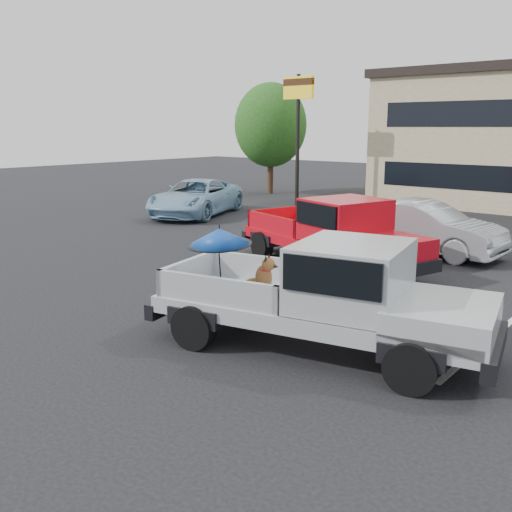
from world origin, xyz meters
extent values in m
plane|color=black|center=(0.00, 0.00, 0.00)|extent=(90.00, 90.00, 0.00)
cube|color=silver|center=(-3.00, 2.00, 0.00)|extent=(0.12, 5.00, 0.01)
cube|color=silver|center=(3.00, 2.00, 0.00)|extent=(0.12, 5.00, 0.01)
cylinder|color=black|center=(-10.00, 14.00, 3.00)|extent=(0.18, 0.18, 6.00)
cube|color=yellow|center=(-10.00, 14.00, 5.40)|extent=(1.60, 0.18, 1.00)
cube|color=#381E0C|center=(-10.00, 14.00, 5.65)|extent=(1.60, 0.22, 0.30)
cylinder|color=#332114|center=(-14.00, 17.00, 1.21)|extent=(0.32, 0.32, 2.42)
ellipsoid|color=#1B4D16|center=(-14.00, 17.00, 3.74)|extent=(3.96, 3.96, 4.55)
cylinder|color=black|center=(-0.69, -1.80, 0.38)|extent=(0.80, 0.44, 0.76)
cylinder|color=black|center=(-1.09, 0.00, 0.38)|extent=(0.80, 0.44, 0.76)
cylinder|color=black|center=(2.82, -1.02, 0.38)|extent=(0.80, 0.44, 0.76)
cylinder|color=black|center=(2.42, 0.78, 0.38)|extent=(0.80, 0.44, 0.76)
cube|color=#BABDC0|center=(0.91, -0.50, 0.67)|extent=(5.68, 3.04, 0.28)
cube|color=#BABDC0|center=(2.86, -0.07, 0.88)|extent=(1.88, 2.20, 0.46)
cube|color=black|center=(3.60, 0.10, 0.50)|extent=(0.62, 1.96, 0.30)
cube|color=black|center=(-1.77, -1.10, 0.50)|extent=(0.60, 1.95, 0.28)
cube|color=#BABDC0|center=(1.45, -0.38, 1.35)|extent=(2.01, 2.15, 1.05)
cube|color=black|center=(1.45, -0.38, 1.55)|extent=(1.89, 2.22, 0.55)
cube|color=black|center=(-0.50, -0.81, 0.73)|extent=(2.64, 2.29, 0.10)
cube|color=#BABDC0|center=(-0.69, 0.04, 1.03)|extent=(2.27, 0.60, 0.50)
cube|color=#BABDC0|center=(-0.31, -1.66, 1.03)|extent=(2.27, 0.60, 0.50)
cube|color=#BABDC0|center=(-1.58, -1.05, 1.03)|extent=(0.50, 1.82, 0.50)
cube|color=#BABDC0|center=(0.57, -0.58, 1.03)|extent=(0.50, 1.82, 0.50)
ellipsoid|color=brown|center=(-0.21, -0.78, 0.94)|extent=(0.55, 0.49, 0.32)
cylinder|color=brown|center=(0.06, -0.80, 0.90)|extent=(0.07, 0.07, 0.24)
cylinder|color=brown|center=(0.02, -0.65, 0.90)|extent=(0.07, 0.07, 0.24)
ellipsoid|color=brown|center=(-0.05, -0.74, 1.14)|extent=(0.35, 0.33, 0.43)
cylinder|color=red|center=(-0.03, -0.74, 1.28)|extent=(0.21, 0.21, 0.04)
sphere|color=brown|center=(0.04, -0.72, 1.38)|extent=(0.23, 0.23, 0.23)
cone|color=black|center=(0.17, -0.70, 1.36)|extent=(0.18, 0.14, 0.11)
cone|color=black|center=(0.03, -0.79, 1.49)|extent=(0.08, 0.08, 0.12)
cone|color=black|center=(0.01, -0.67, 1.49)|extent=(0.08, 0.08, 0.12)
cylinder|color=brown|center=(-0.39, -0.82, 0.84)|extent=(0.28, 0.05, 0.10)
cylinder|color=black|center=(-0.61, -1.23, 1.31)|extent=(0.02, 0.10, 1.05)
cone|color=#1242A1|center=(-0.61, -1.23, 1.85)|extent=(1.10, 1.12, 0.36)
cylinder|color=black|center=(-0.61, -1.23, 2.01)|extent=(0.02, 0.02, 0.10)
cylinder|color=black|center=(-0.61, -1.23, 1.72)|extent=(1.10, 1.10, 0.09)
cylinder|color=black|center=(-4.10, 4.16, 0.38)|extent=(0.81, 0.49, 0.76)
cylinder|color=black|center=(-3.56, 5.93, 0.38)|extent=(0.81, 0.49, 0.76)
cylinder|color=black|center=(-0.64, 3.10, 0.38)|extent=(0.81, 0.49, 0.76)
cylinder|color=black|center=(-0.10, 4.87, 0.38)|extent=(0.81, 0.49, 0.76)
cube|color=red|center=(-2.05, 4.50, 0.67)|extent=(5.75, 3.44, 0.28)
cube|color=red|center=(-0.13, 3.91, 0.89)|extent=(2.01, 2.29, 0.46)
cube|color=black|center=(0.59, 3.68, 0.50)|extent=(0.77, 1.94, 0.30)
cube|color=black|center=(-4.69, 5.32, 0.50)|extent=(0.75, 1.94, 0.28)
cube|color=red|center=(-1.52, 4.34, 1.36)|extent=(2.13, 2.26, 1.06)
cube|color=black|center=(-1.52, 4.34, 1.56)|extent=(2.02, 2.31, 0.55)
cube|color=black|center=(-3.44, 4.93, 0.73)|extent=(2.76, 2.45, 0.10)
cube|color=red|center=(-3.19, 5.77, 1.04)|extent=(2.24, 0.78, 0.50)
cube|color=red|center=(-3.70, 4.09, 1.04)|extent=(2.24, 0.78, 0.50)
cube|color=red|center=(-4.50, 5.26, 1.04)|extent=(0.64, 1.80, 0.50)
cube|color=red|center=(-2.39, 4.60, 1.04)|extent=(0.64, 1.80, 0.50)
imported|color=#9D9FA4|center=(-0.90, 7.68, 0.77)|extent=(4.75, 1.80, 1.55)
imported|color=#87AFCA|center=(-11.38, 8.66, 0.75)|extent=(4.22, 5.91, 1.50)
camera|label=1|loc=(5.90, -8.07, 3.66)|focal=40.00mm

